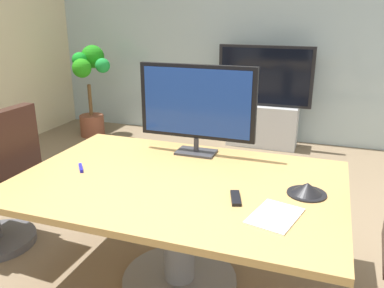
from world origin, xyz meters
The scene contains 10 objects.
ground_plane centered at (0.00, 0.00, 0.00)m, with size 7.59×7.59×0.00m, color #7A664C.
wall_back_glass_partition centered at (0.00, 3.29, 1.35)m, with size 6.16×0.10×2.70m, color #9EB2B7.
conference_table centered at (0.10, -0.06, 0.57)m, with size 1.97×1.32×0.74m.
tv_monitor centered at (0.05, 0.43, 1.09)m, with size 0.84×0.18×0.64m.
wall_display_unit centered at (0.12, 2.94, 0.44)m, with size 1.20×0.36×1.31m.
potted_plant centered at (-2.26, 2.60, 0.74)m, with size 0.52×0.60×1.26m.
conference_phone centered at (0.86, -0.02, 0.77)m, with size 0.22×0.22×0.07m.
remote_control centered at (0.50, -0.21, 0.75)m, with size 0.05×0.17×0.02m, color black.
whiteboard_marker centered at (-0.55, -0.12, 0.75)m, with size 0.13×0.02×0.02m, color #1919A5.
paper_notepad centered at (0.73, -0.33, 0.74)m, with size 0.21×0.30×0.01m, color white.
Camera 1 is at (0.92, -2.14, 1.72)m, focal length 37.11 mm.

